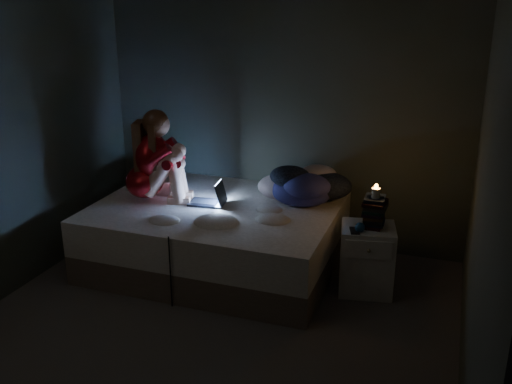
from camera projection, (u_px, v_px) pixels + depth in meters
The scene contains 13 objects.
floor at pixel (205, 335), 4.30m from camera, with size 3.60×3.80×0.02m, color #48433F.
wall_back at pixel (283, 114), 5.56m from camera, with size 3.60×0.02×2.60m, color #333B2D.
wall_right at pixel (487, 198), 3.29m from camera, with size 0.02×3.80×2.60m, color #333B2D.
bed at pixel (217, 235), 5.29m from camera, with size 2.15×1.61×0.59m, color #B6AFA4, non-canonical shape.
pillow at pixel (156, 182), 5.61m from camera, with size 0.47×0.34×0.14m, color white.
woman at pixel (143, 155), 5.19m from camera, with size 0.53×0.34×0.85m, color #870608, non-canonical shape.
laptop at pixel (206, 192), 5.19m from camera, with size 0.32×0.23×0.23m, color black, non-canonical shape.
clothes_pile at pixel (301, 183), 5.21m from camera, with size 0.61×0.49×0.37m, color navy, non-canonical shape.
nightstand at pixel (366, 259), 4.83m from camera, with size 0.44×0.39×0.58m, color silver.
book_stack at pixel (374, 213), 4.69m from camera, with size 0.19×0.25×0.24m, color black, non-canonical shape.
candle at pixel (376, 194), 4.64m from camera, with size 0.07×0.07×0.08m, color beige.
phone at pixel (352, 229), 4.67m from camera, with size 0.07×0.14×0.01m, color black.
blue_orb at pixel (357, 226), 4.64m from camera, with size 0.08×0.08×0.08m, color navy.
Camera 1 is at (1.60, -3.36, 2.42)m, focal length 40.32 mm.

